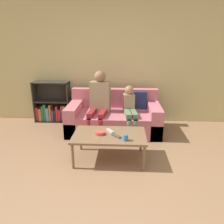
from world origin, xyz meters
TOP-DOWN VIEW (x-y plane):
  - ground_plane at (0.00, 0.00)m, footprint 22.00×22.00m
  - wall_back at (0.00, 2.65)m, footprint 12.00×0.06m
  - couch at (-0.03, 2.00)m, footprint 1.78×0.96m
  - bookshelf at (-1.44, 2.49)m, footprint 0.78×0.28m
  - coffee_table at (-0.06, 0.86)m, footprint 1.07×0.65m
  - person_adult at (-0.32, 1.93)m, footprint 0.41×0.68m
  - person_child at (0.27, 1.86)m, footprint 0.28×0.67m
  - cup_near at (0.18, 0.66)m, footprint 0.07×0.07m
  - tv_remote_0 at (0.05, 0.78)m, footprint 0.15×0.16m
  - tv_remote_1 at (-0.05, 0.96)m, footprint 0.13×0.17m
  - snack_bowl at (-0.20, 0.85)m, footprint 0.15×0.15m

SIDE VIEW (x-z plane):
  - ground_plane at x=0.00m, z-range 0.00..0.00m
  - couch at x=-0.03m, z-range -0.13..0.65m
  - bookshelf at x=-1.44m, z-range -0.11..0.77m
  - coffee_table at x=-0.06m, z-range 0.17..0.58m
  - tv_remote_0 at x=0.05m, z-range 0.41..0.43m
  - tv_remote_1 at x=-0.05m, z-range 0.41..0.43m
  - snack_bowl at x=-0.20m, z-range 0.41..0.46m
  - cup_near at x=0.18m, z-range 0.41..0.50m
  - person_child at x=0.27m, z-range 0.05..0.96m
  - person_adult at x=-0.32m, z-range 0.08..1.27m
  - wall_back at x=0.00m, z-range 0.00..2.60m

